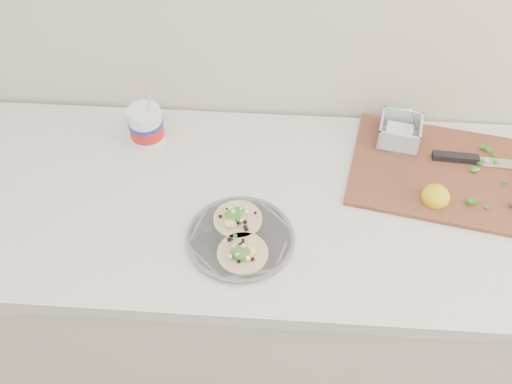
{
  "coord_description": "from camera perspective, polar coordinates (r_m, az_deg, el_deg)",
  "views": [
    {
      "loc": [
        0.25,
        0.48,
        1.96
      ],
      "look_at": [
        0.19,
        1.38,
        0.96
      ],
      "focal_mm": 40.0,
      "sensor_mm": 36.0,
      "label": 1
    }
  ],
  "objects": [
    {
      "name": "counter",
      "position": [
        1.8,
        -5.99,
        -9.45
      ],
      "size": [
        2.44,
        0.66,
        0.9
      ],
      "color": "silver",
      "rests_on": "ground"
    },
    {
      "name": "taco_plate",
      "position": [
        1.32,
        -1.6,
        -4.38
      ],
      "size": [
        0.25,
        0.25,
        0.04
      ],
      "rotation": [
        0.0,
        0.0,
        -0.06
      ],
      "color": "slate",
      "rests_on": "counter"
    },
    {
      "name": "tub",
      "position": [
        1.55,
        -10.89,
        6.76
      ],
      "size": [
        0.09,
        0.09,
        0.21
      ],
      "rotation": [
        0.0,
        0.0,
        0.22
      ],
      "color": "white",
      "rests_on": "counter"
    },
    {
      "name": "cutboard",
      "position": [
        1.55,
        18.46,
        2.5
      ],
      "size": [
        0.55,
        0.43,
        0.08
      ],
      "rotation": [
        0.0,
        0.0,
        -0.19
      ],
      "color": "brown",
      "rests_on": "counter"
    }
  ]
}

